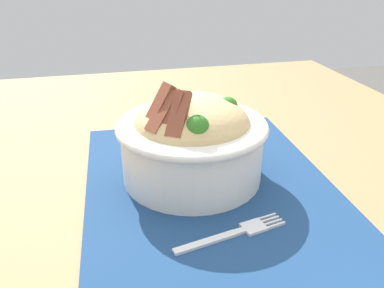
# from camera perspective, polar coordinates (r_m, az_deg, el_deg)

# --- Properties ---
(table) EXTENTS (1.17, 1.00, 0.76)m
(table) POSITION_cam_1_polar(r_m,az_deg,el_deg) (0.59, 0.83, -10.77)
(table) COLOR #99754C
(table) RESTS_ON ground_plane
(placemat) EXTENTS (0.46, 0.34, 0.00)m
(placemat) POSITION_cam_1_polar(r_m,az_deg,el_deg) (0.53, 2.83, -6.50)
(placemat) COLOR navy
(placemat) RESTS_ON table
(bowl) EXTENTS (0.20, 0.20, 0.14)m
(bowl) POSITION_cam_1_polar(r_m,az_deg,el_deg) (0.53, -0.00, 0.80)
(bowl) COLOR silver
(bowl) RESTS_ON placemat
(fork) EXTENTS (0.04, 0.14, 0.00)m
(fork) POSITION_cam_1_polar(r_m,az_deg,el_deg) (0.45, 6.35, -12.69)
(fork) COLOR silver
(fork) RESTS_ON placemat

